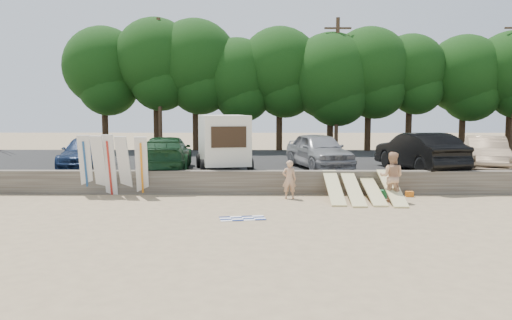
# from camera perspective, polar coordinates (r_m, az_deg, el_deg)

# --- Properties ---
(ground) EXTENTS (120.00, 120.00, 0.00)m
(ground) POSITION_cam_1_polar(r_m,az_deg,el_deg) (18.65, 10.39, -5.38)
(ground) COLOR tan
(ground) RESTS_ON ground
(seawall) EXTENTS (44.00, 0.50, 1.00)m
(seawall) POSITION_cam_1_polar(r_m,az_deg,el_deg) (21.48, 9.04, -2.54)
(seawall) COLOR #6B6356
(seawall) RESTS_ON ground
(parking_lot) EXTENTS (44.00, 14.50, 0.70)m
(parking_lot) POSITION_cam_1_polar(r_m,az_deg,el_deg) (28.88, 6.82, -0.69)
(parking_lot) COLOR #282828
(parking_lot) RESTS_ON ground
(treeline) EXTENTS (34.06, 6.63, 9.27)m
(treeline) POSITION_cam_1_polar(r_m,az_deg,el_deg) (35.63, 4.74, 10.31)
(treeline) COLOR #382616
(treeline) RESTS_ON parking_lot
(utility_poles) EXTENTS (25.80, 0.26, 9.00)m
(utility_poles) POSITION_cam_1_polar(r_m,az_deg,el_deg) (34.46, 9.24, 8.77)
(utility_poles) COLOR #473321
(utility_poles) RESTS_ON parking_lot
(box_trailer) EXTENTS (2.96, 4.43, 2.62)m
(box_trailer) POSITION_cam_1_polar(r_m,az_deg,el_deg) (23.77, -3.78, 2.36)
(box_trailer) COLOR silver
(box_trailer) RESTS_ON parking_lot
(car_0) EXTENTS (2.92, 5.49, 1.51)m
(car_0) POSITION_cam_1_polar(r_m,az_deg,el_deg) (25.70, -18.76, 0.73)
(car_0) COLOR #122140
(car_0) RESTS_ON parking_lot
(car_1) EXTENTS (2.76, 5.71, 1.60)m
(car_1) POSITION_cam_1_polar(r_m,az_deg,el_deg) (24.16, -10.21, 0.75)
(car_1) COLOR #13351B
(car_1) RESTS_ON parking_lot
(car_2) EXTENTS (3.30, 5.50, 1.75)m
(car_2) POSITION_cam_1_polar(r_m,az_deg,el_deg) (24.68, 7.18, 1.08)
(car_2) COLOR gray
(car_2) RESTS_ON parking_lot
(car_3) EXTENTS (3.13, 5.79, 1.81)m
(car_3) POSITION_cam_1_polar(r_m,az_deg,el_deg) (24.74, 18.14, 0.91)
(car_3) COLOR black
(car_3) RESTS_ON parking_lot
(car_4) EXTENTS (3.13, 5.18, 1.61)m
(car_4) POSITION_cam_1_polar(r_m,az_deg,el_deg) (26.26, 24.81, 0.71)
(car_4) COLOR #9B8063
(car_4) RESTS_ON parking_lot
(surfboard_upright_0) EXTENTS (0.56, 0.70, 2.54)m
(surfboard_upright_0) POSITION_cam_1_polar(r_m,az_deg,el_deg) (21.98, -18.90, -0.56)
(surfboard_upright_0) COLOR silver
(surfboard_upright_0) RESTS_ON ground
(surfboard_upright_1) EXTENTS (0.55, 0.78, 2.52)m
(surfboard_upright_1) POSITION_cam_1_polar(r_m,az_deg,el_deg) (21.74, -17.45, -0.61)
(surfboard_upright_1) COLOR silver
(surfboard_upright_1) RESTS_ON ground
(surfboard_upright_2) EXTENTS (0.53, 0.56, 2.57)m
(surfboard_upright_2) POSITION_cam_1_polar(r_m,az_deg,el_deg) (21.62, -16.40, -0.55)
(surfboard_upright_2) COLOR silver
(surfboard_upright_2) RESTS_ON ground
(surfboard_upright_3) EXTENTS (0.58, 0.86, 2.51)m
(surfboard_upright_3) POSITION_cam_1_polar(r_m,az_deg,el_deg) (21.43, -14.84, -0.65)
(surfboard_upright_3) COLOR silver
(surfboard_upright_3) RESTS_ON ground
(surfboard_upright_4) EXTENTS (0.63, 0.92, 2.49)m
(surfboard_upright_4) POSITION_cam_1_polar(r_m,az_deg,el_deg) (21.18, -12.93, -0.70)
(surfboard_upright_4) COLOR silver
(surfboard_upright_4) RESTS_ON ground
(surfboard_low_0) EXTENTS (0.56, 2.87, 1.02)m
(surfboard_low_0) POSITION_cam_1_polar(r_m,az_deg,el_deg) (20.05, 8.88, -3.09)
(surfboard_low_0) COLOR beige
(surfboard_low_0) RESTS_ON ground
(surfboard_low_1) EXTENTS (0.56, 2.89, 0.95)m
(surfboard_low_1) POSITION_cam_1_polar(r_m,az_deg,el_deg) (19.99, 11.03, -3.26)
(surfboard_low_1) COLOR beige
(surfboard_low_1) RESTS_ON ground
(surfboard_low_2) EXTENTS (0.56, 2.93, 0.80)m
(surfboard_low_2) POSITION_cam_1_polar(r_m,az_deg,el_deg) (20.33, 13.17, -3.38)
(surfboard_low_2) COLOR beige
(surfboard_low_2) RESTS_ON ground
(surfboard_low_3) EXTENTS (0.56, 2.85, 1.08)m
(surfboard_low_3) POSITION_cam_1_polar(r_m,az_deg,el_deg) (20.23, 15.26, -3.06)
(surfboard_low_3) COLOR beige
(surfboard_low_3) RESTS_ON ground
(beachgoer_a) EXTENTS (0.58, 0.39, 1.56)m
(beachgoer_a) POSITION_cam_1_polar(r_m,az_deg,el_deg) (20.12, 3.82, -2.23)
(beachgoer_a) COLOR tan
(beachgoer_a) RESTS_ON ground
(beachgoer_b) EXTENTS (1.14, 1.00, 1.95)m
(beachgoer_b) POSITION_cam_1_polar(r_m,az_deg,el_deg) (20.09, 15.24, -1.87)
(beachgoer_b) COLOR tan
(beachgoer_b) RESTS_ON ground
(cooler) EXTENTS (0.46, 0.42, 0.32)m
(cooler) POSITION_cam_1_polar(r_m,az_deg,el_deg) (20.96, 14.18, -3.79)
(cooler) COLOR #2A9C56
(cooler) RESTS_ON ground
(gear_bag) EXTENTS (0.32, 0.27, 0.22)m
(gear_bag) POSITION_cam_1_polar(r_m,az_deg,el_deg) (21.56, 17.14, -3.74)
(gear_bag) COLOR orange
(gear_bag) RESTS_ON ground
(beach_towel) EXTENTS (1.73, 1.73, 0.00)m
(beach_towel) POSITION_cam_1_polar(r_m,az_deg,el_deg) (16.56, -1.56, -6.69)
(beach_towel) COLOR white
(beach_towel) RESTS_ON ground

